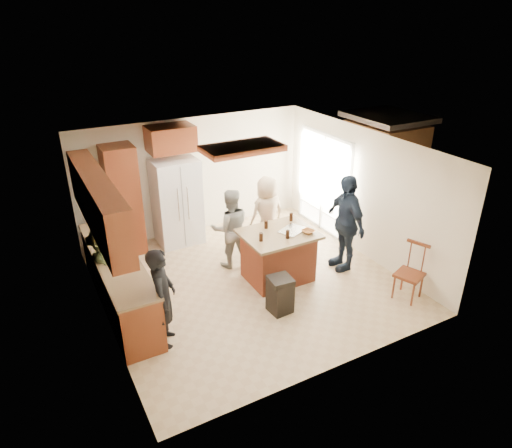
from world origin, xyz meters
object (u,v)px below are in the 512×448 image
person_front_left (163,298)px  person_side_right (345,223)px  person_counter (108,268)px  spindle_chair (410,274)px  trash_bin (280,294)px  person_behind_right (267,214)px  person_behind_left (230,228)px  refrigerator (177,202)px  kitchen_island (278,255)px

person_front_left → person_side_right: size_ratio=0.84×
person_front_left → person_counter: 1.37m
person_front_left → spindle_chair: 4.10m
person_counter → trash_bin: size_ratio=2.33×
person_front_left → spindle_chair: person_front_left is taller
person_counter → person_behind_right: bearing=-98.8°
person_front_left → spindle_chair: (3.99, -0.87, -0.32)m
person_front_left → person_behind_left: bearing=-27.0°
person_behind_right → person_side_right: size_ratio=0.83×
person_side_right → spindle_chair: person_side_right is taller
person_behind_right → person_front_left: bearing=31.4°
person_behind_right → spindle_chair: size_ratio=1.55×
refrigerator → spindle_chair: 4.72m
person_side_right → kitchen_island: size_ratio=1.44×
person_side_right → trash_bin: 2.00m
person_front_left → spindle_chair: size_ratio=1.56×
person_front_left → person_behind_right: 3.32m
person_front_left → person_behind_left: size_ratio=1.00×
kitchen_island → trash_bin: (-0.49, -0.88, -0.16)m
person_behind_right → trash_bin: (-0.90, -2.00, -0.45)m
person_front_left → trash_bin: bearing=-72.6°
person_front_left → refrigerator: 3.24m
person_front_left → refrigerator: size_ratio=0.86×
trash_bin → person_side_right: bearing=20.2°
person_counter → person_side_right: bearing=-119.2°
person_counter → trash_bin: (2.37, -1.44, -0.41)m
person_behind_right → trash_bin: bearing=63.7°
person_front_left → person_counter: (-0.50, 1.28, -0.04)m
person_behind_left → person_counter: (-2.32, -0.29, -0.04)m
person_counter → spindle_chair: bearing=-134.0°
kitchen_island → spindle_chair: bearing=-44.0°
person_behind_left → refrigerator: 1.52m
person_front_left → person_behind_left: 2.40m
person_counter → person_behind_left: bearing=-101.5°
person_side_right → trash_bin: person_side_right is taller
person_behind_left → person_counter: bearing=21.0°
person_behind_right → kitchen_island: (-0.41, -1.12, -0.29)m
trash_bin → person_front_left: bearing=175.0°
person_behind_left → person_counter: size_ratio=1.06×
person_behind_left → trash_bin: (0.05, -1.73, -0.46)m
person_behind_right → person_side_right: bearing=121.4°
person_behind_right → person_counter: 3.31m
person_front_left → person_behind_right: bearing=-34.1°
trash_bin → spindle_chair: spindle_chair is taller
refrigerator → person_counter: bearing=-136.4°
person_behind_left → spindle_chair: (2.17, -2.43, -0.32)m
person_side_right → refrigerator: size_ratio=1.03×
kitchen_island → person_behind_right: bearing=70.0°
person_front_left → person_counter: person_front_left is taller
person_behind_left → kitchen_island: (0.53, -0.85, -0.30)m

